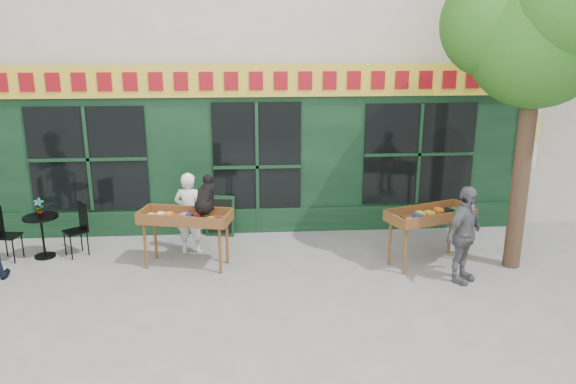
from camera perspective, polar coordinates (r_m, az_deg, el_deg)
name	(u,v)px	position (r m, az deg, el deg)	size (l,w,h in m)	color
ground	(261,281)	(9.19, -2.71, -9.00)	(80.00, 80.00, 0.00)	slate
street_tree	(540,16)	(9.80, 24.27, 15.98)	(3.05, 2.90, 5.60)	#382619
book_cart_center	(185,220)	(9.60, -10.38, -2.85)	(1.60, 0.95, 0.99)	brown
dog	(205,194)	(9.38, -8.43, -0.21)	(0.34, 0.60, 0.60)	black
woman	(189,213)	(10.24, -9.99, -2.10)	(0.54, 0.36, 1.49)	white
book_cart_right	(430,218)	(9.85, 14.26, -2.60)	(1.62, 1.10, 0.99)	brown
man_right	(464,235)	(9.30, 17.43, -4.17)	(0.93, 0.39, 1.58)	#55555A
bistro_table	(42,228)	(10.81, -23.73, -3.39)	(0.60, 0.60, 0.76)	black
bistro_chair_left	(2,230)	(10.96, -27.03, -3.46)	(0.41, 0.41, 0.95)	black
bistro_chair_right	(79,225)	(10.71, -20.43, -3.13)	(0.51, 0.51, 0.95)	black
potted_plant	(39,207)	(10.70, -23.96, -1.44)	(0.17, 0.12, 0.33)	gray
chalkboard	(220,216)	(11.09, -6.90, -2.42)	(0.59, 0.29, 0.79)	black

